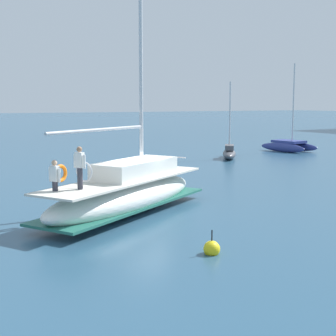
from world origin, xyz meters
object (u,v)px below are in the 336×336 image
(moored_catamaran, at_px, (289,145))
(mooring_buoy, at_px, (212,249))
(main_sailboat, at_px, (127,192))
(moored_sloop_near, at_px, (229,152))

(moored_catamaran, bearing_deg, mooring_buoy, -46.32)
(mooring_buoy, bearing_deg, main_sailboat, -179.63)
(main_sailboat, relative_size, mooring_buoy, 16.72)
(moored_catamaran, relative_size, mooring_buoy, 9.58)
(moored_sloop_near, relative_size, moored_catamaran, 0.77)
(moored_sloop_near, bearing_deg, moored_catamaran, 104.44)
(main_sailboat, bearing_deg, moored_catamaran, 124.63)
(moored_sloop_near, xyz_separation_m, moored_catamaran, (-2.20, 8.53, 0.11))
(moored_sloop_near, xyz_separation_m, mooring_buoy, (20.86, -15.61, -0.34))
(main_sailboat, distance_m, mooring_buoy, 6.40)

